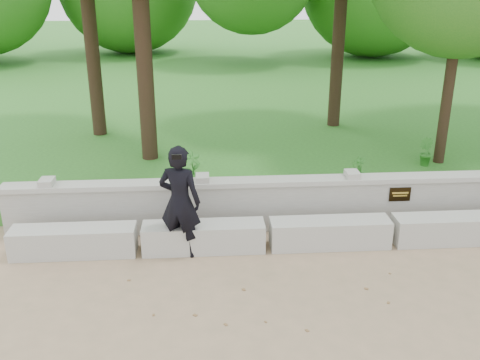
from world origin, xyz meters
name	(u,v)px	position (x,y,z in m)	size (l,w,h in m)	color
ground	(439,312)	(0.00, 0.00, 0.00)	(80.00, 80.00, 0.00)	#9B7D5F
lawn	(282,89)	(0.00, 14.00, 0.12)	(40.00, 22.00, 0.25)	#316A27
concrete_bench	(391,231)	(0.00, 1.90, 0.22)	(11.90, 0.45, 0.45)	#B6B4AC
parapet_wall	(379,200)	(0.00, 2.60, 0.46)	(12.50, 0.35, 0.90)	#ABA9A2
man_main	(180,202)	(-3.34, 1.80, 0.88)	(0.74, 0.68, 1.76)	black
shrub_a	(193,167)	(-3.19, 4.18, 0.58)	(0.35, 0.24, 0.67)	#337B29
shrub_b	(425,152)	(1.74, 4.92, 0.55)	(0.33, 0.26, 0.59)	#337B29
shrub_d	(358,171)	(-0.01, 3.87, 0.54)	(0.33, 0.29, 0.58)	#337B29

